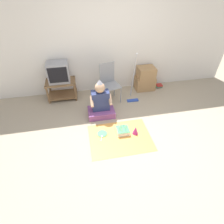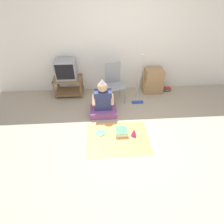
% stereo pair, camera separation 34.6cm
% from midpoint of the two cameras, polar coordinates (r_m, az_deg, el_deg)
% --- Properties ---
extents(ground_plane, '(16.00, 16.00, 0.00)m').
position_cam_midpoint_polar(ground_plane, '(3.40, 8.40, -9.46)').
color(ground_plane, tan).
extents(wall_back, '(6.40, 0.06, 2.55)m').
position_cam_midpoint_polar(wall_back, '(4.42, 5.08, 22.29)').
color(wall_back, white).
rests_on(wall_back, ground_plane).
extents(tv_stand, '(0.71, 0.46, 0.46)m').
position_cam_midpoint_polar(tv_stand, '(4.58, -11.89, 8.58)').
color(tv_stand, olive).
rests_on(tv_stand, ground_plane).
extents(tv, '(0.48, 0.39, 0.46)m').
position_cam_midpoint_polar(tv, '(4.40, -12.59, 13.37)').
color(tv, '#99999E').
rests_on(tv, tv_stand).
extents(folding_chair, '(0.51, 0.49, 0.92)m').
position_cam_midpoint_polar(folding_chair, '(4.18, 3.08, 10.13)').
color(folding_chair, gray).
rests_on(folding_chair, ground_plane).
extents(cardboard_box_stack, '(0.51, 0.37, 0.63)m').
position_cam_midpoint_polar(cardboard_box_stack, '(4.77, 15.30, 9.69)').
color(cardboard_box_stack, '#A87F51').
rests_on(cardboard_box_stack, ground_plane).
extents(dust_mop, '(0.28, 0.27, 1.20)m').
position_cam_midpoint_polar(dust_mop, '(4.24, 10.91, 7.24)').
color(dust_mop, '#2D4CB2').
rests_on(dust_mop, ground_plane).
extents(book_pile, '(0.19, 0.15, 0.08)m').
position_cam_midpoint_polar(book_pile, '(5.05, 19.48, 6.99)').
color(book_pile, '#333338').
rests_on(book_pile, ground_plane).
extents(person_seated, '(0.58, 0.41, 0.86)m').
position_cam_midpoint_polar(person_seated, '(3.80, -0.35, 2.88)').
color(person_seated, '#8C4C8C').
rests_on(person_seated, ground_plane).
extents(party_cloth, '(1.19, 0.90, 0.01)m').
position_cam_midpoint_polar(party_cloth, '(3.43, 4.78, -8.62)').
color(party_cloth, '#EFA84C').
rests_on(party_cloth, ground_plane).
extents(birthday_cake, '(0.24, 0.24, 0.17)m').
position_cam_midpoint_polar(birthday_cake, '(3.48, 5.95, -6.47)').
color(birthday_cake, white).
rests_on(birthday_cake, party_cloth).
extents(party_hat_blue, '(0.11, 0.11, 0.17)m').
position_cam_midpoint_polar(party_hat_blue, '(3.45, 10.07, -6.66)').
color(party_hat_blue, '#CC338C').
rests_on(party_hat_blue, party_cloth).
extents(paper_plate, '(0.20, 0.20, 0.01)m').
position_cam_midpoint_polar(paper_plate, '(3.51, -0.90, -6.86)').
color(paper_plate, '#4CB266').
rests_on(paper_plate, party_cloth).
extents(plastic_spoon_near, '(0.06, 0.14, 0.01)m').
position_cam_midpoint_polar(plastic_spoon_near, '(3.44, -1.18, -7.91)').
color(plastic_spoon_near, white).
rests_on(plastic_spoon_near, party_cloth).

